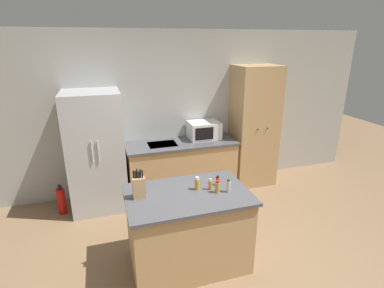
{
  "coord_description": "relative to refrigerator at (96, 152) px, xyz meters",
  "views": [
    {
      "loc": [
        -1.03,
        -2.4,
        2.43
      ],
      "look_at": [
        0.15,
        1.4,
        1.05
      ],
      "focal_mm": 28.0,
      "sensor_mm": 36.0,
      "label": 1
    }
  ],
  "objects": [
    {
      "name": "spice_bottle_tall_dark",
      "position": [
        1.18,
        -1.6,
        0.06
      ],
      "size": [
        0.04,
        0.04,
        0.13
      ],
      "color": "orange",
      "rests_on": "kitchen_island"
    },
    {
      "name": "spice_bottle_pale_salt",
      "position": [
        1.05,
        -1.56,
        0.07
      ],
      "size": [
        0.05,
        0.05,
        0.15
      ],
      "color": "gold",
      "rests_on": "kitchen_island"
    },
    {
      "name": "refrigerator",
      "position": [
        0.0,
        0.0,
        0.0
      ],
      "size": [
        0.79,
        0.74,
        1.77
      ],
      "color": "#B7BABC",
      "rests_on": "ground_plane"
    },
    {
      "name": "spice_bottle_amber_oil",
      "position": [
        1.23,
        -1.69,
        0.07
      ],
      "size": [
        0.05,
        0.05,
        0.14
      ],
      "color": "gold",
      "rests_on": "kitchen_island"
    },
    {
      "name": "back_counter",
      "position": [
        1.31,
        0.05,
        -0.44
      ],
      "size": [
        1.77,
        0.66,
        0.89
      ],
      "color": "tan",
      "rests_on": "ground_plane"
    },
    {
      "name": "kitchen_island",
      "position": [
        0.93,
        -1.61,
        -0.44
      ],
      "size": [
        1.32,
        0.86,
        0.89
      ],
      "color": "tan",
      "rests_on": "ground_plane"
    },
    {
      "name": "spice_bottle_short_red",
      "position": [
        1.3,
        -1.53,
        0.06
      ],
      "size": [
        0.04,
        0.04,
        0.11
      ],
      "color": "#B2281E",
      "rests_on": "kitchen_island"
    },
    {
      "name": "ground_plane",
      "position": [
        1.16,
        -1.94,
        -0.89
      ],
      "size": [
        14.0,
        14.0,
        0.0
      ],
      "primitive_type": "plane",
      "color": "#846647"
    },
    {
      "name": "pantry_cabinet",
      "position": [
        2.61,
        0.08,
        0.14
      ],
      "size": [
        0.72,
        0.59,
        2.05
      ],
      "color": "tan",
      "rests_on": "ground_plane"
    },
    {
      "name": "wall_back",
      "position": [
        1.16,
        0.39,
        0.41
      ],
      "size": [
        7.2,
        0.06,
        2.6
      ],
      "color": "#B2B2AD",
      "rests_on": "ground_plane"
    },
    {
      "name": "fire_extinguisher",
      "position": [
        -0.55,
        -0.07,
        -0.68
      ],
      "size": [
        0.12,
        0.12,
        0.46
      ],
      "color": "red",
      "rests_on": "ground_plane"
    },
    {
      "name": "knife_block",
      "position": [
        0.42,
        -1.56,
        0.13
      ],
      "size": [
        0.13,
        0.08,
        0.32
      ],
      "color": "tan",
      "rests_on": "kitchen_island"
    },
    {
      "name": "spice_bottle_green_herb",
      "position": [
        1.35,
        -1.71,
        0.08
      ],
      "size": [
        0.04,
        0.04,
        0.15
      ],
      "color": "beige",
      "rests_on": "kitchen_island"
    },
    {
      "name": "microwave",
      "position": [
        1.72,
        0.14,
        0.14
      ],
      "size": [
        0.5,
        0.4,
        0.28
      ],
      "color": "white",
      "rests_on": "back_counter"
    }
  ]
}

